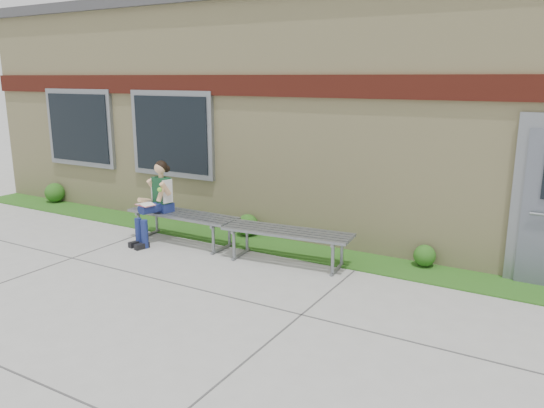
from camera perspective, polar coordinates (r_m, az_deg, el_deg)
The scene contains 9 objects.
ground at distance 6.51m, azimuth -6.90°, elevation -11.49°, with size 80.00×80.00×0.00m, color #9E9E99.
grass_strip at distance 8.57m, azimuth 3.63°, elevation -5.10°, with size 16.00×0.80×0.02m, color #274F15.
school_building at distance 11.28m, azimuth 11.65°, elevation 10.00°, with size 16.20×6.22×4.20m.
bench_left at distance 9.04m, azimuth -9.57°, elevation -1.70°, with size 2.00×0.57×0.52m.
bench_right at distance 7.95m, azimuth 1.64°, elevation -3.66°, with size 2.02×0.74×0.51m.
girl at distance 9.05m, azimuth -12.39°, elevation 0.47°, with size 0.48×0.83×1.39m.
shrub_west at distance 12.75m, azimuth -22.33°, elevation 1.14°, with size 0.43×0.43×0.43m, color #274F15.
shrub_mid at distance 9.32m, azimuth -2.65°, elevation -2.26°, with size 0.38×0.38×0.38m, color #274F15.
shrub_east at distance 8.15m, azimuth 16.09°, elevation -5.35°, with size 0.32×0.32×0.32m, color #274F15.
Camera 1 is at (3.61, -4.68, 2.74)m, focal length 35.00 mm.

